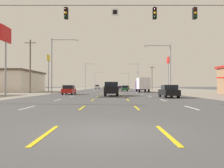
% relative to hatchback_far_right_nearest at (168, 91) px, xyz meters
% --- Properties ---
extents(ground_plane, '(572.00, 572.00, 0.00)m').
position_rel_hatchback_far_right_nearest_xyz_m(ground_plane, '(-7.03, 46.92, -0.78)').
color(ground_plane, '#4C4C4F').
extents(lot_apron_left, '(28.00, 440.00, 0.01)m').
position_rel_hatchback_far_right_nearest_xyz_m(lot_apron_left, '(-31.78, 46.92, -0.78)').
color(lot_apron_left, gray).
rests_on(lot_apron_left, ground).
extents(lot_apron_right, '(28.00, 440.00, 0.01)m').
position_rel_hatchback_far_right_nearest_xyz_m(lot_apron_right, '(17.72, 46.92, -0.78)').
color(lot_apron_right, gray).
rests_on(lot_apron_right, ground).
extents(lane_markings, '(10.64, 227.60, 0.01)m').
position_rel_hatchback_far_right_nearest_xyz_m(lane_markings, '(-7.03, 85.42, -0.78)').
color(lane_markings, white).
rests_on(lane_markings, ground).
extents(signal_span_wire, '(26.77, 0.53, 9.18)m').
position_rel_hatchback_far_right_nearest_xyz_m(signal_span_wire, '(-6.58, -8.22, 4.44)').
color(signal_span_wire, brown).
rests_on(signal_span_wire, ground).
extents(hatchback_far_right_nearest, '(1.72, 3.90, 1.54)m').
position_rel_hatchback_far_right_nearest_xyz_m(hatchback_far_right_nearest, '(0.00, 0.00, 0.00)').
color(hatchback_far_right_nearest, black).
rests_on(hatchback_far_right_nearest, ground).
extents(suv_center_turn_near, '(1.98, 4.90, 1.98)m').
position_rel_hatchback_far_right_nearest_xyz_m(suv_center_turn_near, '(-6.97, 4.80, 0.24)').
color(suv_center_turn_near, black).
rests_on(suv_center_turn_near, ground).
extents(hatchback_far_left_mid, '(1.72, 3.90, 1.54)m').
position_rel_hatchback_far_right_nearest_xyz_m(hatchback_far_left_mid, '(-13.92, 9.10, 0.00)').
color(hatchback_far_left_mid, red).
rests_on(hatchback_far_left_mid, ground).
extents(box_truck_far_right_midfar, '(2.40, 7.20, 3.23)m').
position_rel_hatchback_far_right_nearest_xyz_m(box_truck_far_right_midfar, '(0.10, 22.74, 1.05)').
color(box_truck_far_right_midfar, '#4C196B').
rests_on(box_truck_far_right_midfar, ground).
extents(hatchback_inner_right_far, '(1.72, 3.90, 1.54)m').
position_rel_hatchback_far_right_nearest_xyz_m(hatchback_inner_right_far, '(-3.52, 31.06, 0.00)').
color(hatchback_inner_right_far, '#235B2D').
rests_on(hatchback_inner_right_far, ground).
extents(sedan_center_turn_farther, '(1.80, 4.50, 1.46)m').
position_rel_hatchback_far_right_nearest_xyz_m(sedan_center_turn_farther, '(-7.16, 47.83, -0.03)').
color(sedan_center_turn_farther, red).
rests_on(sedan_center_turn_farther, ground).
extents(sedan_inner_right_farthest, '(1.80, 4.50, 1.46)m').
position_rel_hatchback_far_right_nearest_xyz_m(sedan_inner_right_farthest, '(-3.35, 64.38, -0.03)').
color(sedan_inner_right_farthest, '#4C196B').
rests_on(sedan_inner_right_farthest, ground).
extents(sedan_far_right_distant_a, '(1.80, 4.50, 1.46)m').
position_rel_hatchback_far_right_nearest_xyz_m(sedan_far_right_distant_a, '(-0.10, 69.70, -0.03)').
color(sedan_far_right_distant_a, '#B28C33').
rests_on(sedan_far_right_distant_a, ground).
extents(suv_far_left_distant_b, '(1.98, 4.90, 1.98)m').
position_rel_hatchback_far_right_nearest_xyz_m(suv_far_left_distant_b, '(-14.18, 80.19, 0.24)').
color(suv_far_left_distant_b, silver).
rests_on(suv_far_left_distant_b, ground).
extents(sedan_inner_left_distant_c, '(1.80, 4.50, 1.46)m').
position_rel_hatchback_far_right_nearest_xyz_m(sedan_inner_left_distant_c, '(-10.46, 94.34, -0.03)').
color(sedan_inner_left_distant_c, navy).
rests_on(sedan_inner_left_distant_c, ground).
extents(storefront_left_row_1, '(13.66, 16.75, 5.13)m').
position_rel_hatchback_far_right_nearest_xyz_m(storefront_left_row_1, '(-32.43, 26.69, 1.80)').
color(storefront_left_row_1, silver).
rests_on(storefront_left_row_1, ground).
extents(pole_sign_left_row_0, '(0.24, 2.69, 9.39)m').
position_rel_hatchback_far_right_nearest_xyz_m(pole_sign_left_row_0, '(-21.09, 2.69, 6.59)').
color(pole_sign_left_row_0, gray).
rests_on(pole_sign_left_row_0, ground).
extents(pole_sign_left_row_1, '(0.24, 1.72, 9.19)m').
position_rel_hatchback_far_right_nearest_xyz_m(pole_sign_left_row_1, '(-22.66, 27.17, 5.95)').
color(pole_sign_left_row_1, gray).
rests_on(pole_sign_left_row_1, ground).
extents(pole_sign_right_row_1, '(0.24, 2.10, 8.91)m').
position_rel_hatchback_far_right_nearest_xyz_m(pole_sign_right_row_1, '(7.73, 29.54, 5.97)').
color(pole_sign_right_row_1, gray).
rests_on(pole_sign_right_row_1, ground).
extents(streetlight_left_row_0, '(4.67, 0.26, 9.58)m').
position_rel_hatchback_far_right_nearest_xyz_m(streetlight_left_row_0, '(-16.67, 10.64, 4.84)').
color(streetlight_left_row_0, gray).
rests_on(streetlight_left_row_0, ground).
extents(streetlight_right_row_0, '(4.70, 0.26, 8.58)m').
position_rel_hatchback_far_right_nearest_xyz_m(streetlight_right_row_0, '(2.56, 10.64, 4.32)').
color(streetlight_right_row_0, gray).
rests_on(streetlight_right_row_0, ground).
extents(streetlight_left_row_1, '(3.86, 0.26, 10.17)m').
position_rel_hatchback_far_right_nearest_xyz_m(streetlight_left_row_1, '(-16.82, 56.09, 5.05)').
color(streetlight_left_row_1, gray).
rests_on(streetlight_left_row_1, ground).
extents(streetlight_right_row_1, '(3.96, 0.26, 10.18)m').
position_rel_hatchback_far_right_nearest_xyz_m(streetlight_right_row_1, '(2.74, 56.09, 5.06)').
color(streetlight_right_row_1, gray).
rests_on(streetlight_right_row_1, ground).
extents(streetlight_left_row_2, '(4.60, 0.26, 9.94)m').
position_rel_hatchback_far_right_nearest_xyz_m(streetlight_left_row_2, '(-16.70, 101.54, 5.02)').
color(streetlight_left_row_2, gray).
rests_on(streetlight_left_row_2, ground).
extents(streetlight_right_row_2, '(4.96, 0.26, 9.11)m').
position_rel_hatchback_far_right_nearest_xyz_m(streetlight_right_row_2, '(2.54, 101.54, 4.62)').
color(streetlight_right_row_2, gray).
rests_on(streetlight_right_row_2, ground).
extents(utility_pole_left_row_0, '(2.20, 0.26, 10.36)m').
position_rel_hatchback_far_right_nearest_xyz_m(utility_pole_left_row_0, '(-22.69, 15.38, 4.59)').
color(utility_pole_left_row_0, brown).
rests_on(utility_pole_left_row_0, ground).
extents(utility_pole_right_row_1, '(2.20, 0.26, 8.69)m').
position_rel_hatchback_far_right_nearest_xyz_m(utility_pole_right_row_1, '(7.56, 50.97, 3.75)').
color(utility_pole_right_row_1, brown).
rests_on(utility_pole_right_row_1, ground).
extents(utility_pole_right_row_2, '(2.20, 0.26, 9.01)m').
position_rel_hatchback_far_right_nearest_xyz_m(utility_pole_right_row_2, '(6.11, 81.17, 3.92)').
color(utility_pole_right_row_2, brown).
rests_on(utility_pole_right_row_2, ground).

